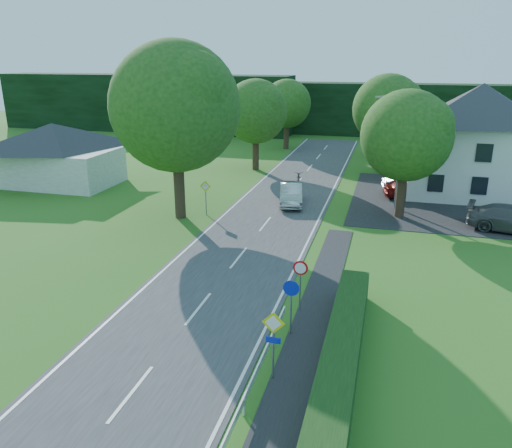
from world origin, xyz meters
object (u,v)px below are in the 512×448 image
(motorcycle, at_px, (299,177))
(parasol, at_px, (413,185))
(parked_car_silver_a, at_px, (410,184))
(streetlight, at_px, (398,147))
(moving_car, at_px, (291,194))
(parked_car_red, at_px, (414,189))

(motorcycle, height_order, parasol, parasol)
(parked_car_silver_a, bearing_deg, streetlight, 155.54)
(moving_car, height_order, parked_car_red, moving_car)
(streetlight, relative_size, parasol, 3.66)
(parasol, bearing_deg, parked_car_red, -81.94)
(streetlight, height_order, parked_car_red, streetlight)
(motorcycle, relative_size, parked_car_silver_a, 0.43)
(parked_car_red, bearing_deg, parked_car_silver_a, -3.66)
(motorcycle, xyz_separation_m, parked_car_red, (9.50, -2.78, 0.25))
(parked_car_red, xyz_separation_m, parasol, (-0.05, 0.39, 0.23))
(moving_car, distance_m, motorcycle, 6.77)
(motorcycle, relative_size, parked_car_red, 0.43)
(parked_car_red, bearing_deg, parasol, -3.51)
(moving_car, relative_size, parked_car_red, 1.04)
(moving_car, bearing_deg, streetlight, -3.82)
(motorcycle, xyz_separation_m, parasol, (9.44, -2.39, 0.48))
(streetlight, distance_m, moving_car, 8.28)
(motorcycle, distance_m, parasol, 9.75)
(parked_car_red, relative_size, parked_car_silver_a, 1.00)
(streetlight, distance_m, parked_car_silver_a, 5.97)
(streetlight, bearing_deg, parked_car_silver_a, 74.34)
(streetlight, relative_size, motorcycle, 4.14)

